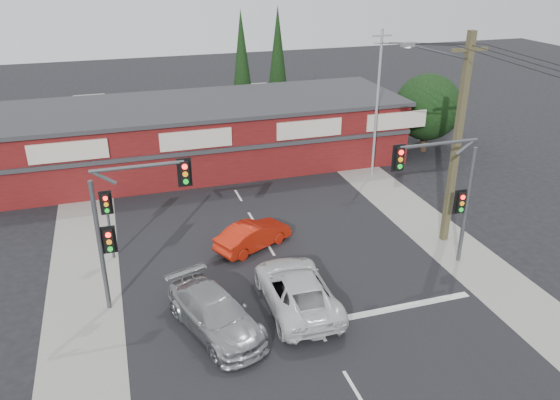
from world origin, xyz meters
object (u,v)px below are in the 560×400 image
object	(u,v)px
white_suv	(297,289)
shop_building	(202,134)
silver_suv	(215,314)
red_sedan	(253,235)
utility_pole	(455,135)

from	to	relation	value
white_suv	shop_building	world-z (taller)	shop_building
silver_suv	red_sedan	world-z (taller)	silver_suv
red_sedan	utility_pole	bearing A→B (deg)	-129.74
shop_building	silver_suv	bearing A→B (deg)	-98.67
white_suv	utility_pole	size ratio (longest dim) A/B	0.55
silver_suv	shop_building	size ratio (longest dim) A/B	0.19
white_suv	utility_pole	world-z (taller)	utility_pole
white_suv	red_sedan	distance (m)	5.16
silver_suv	red_sedan	distance (m)	6.46
white_suv	red_sedan	size ratio (longest dim) A/B	1.40
utility_pole	white_suv	bearing A→B (deg)	-160.36
white_suv	utility_pole	distance (m)	10.29
silver_suv	red_sedan	xyz separation A→B (m)	(2.97, 5.74, -0.09)
white_suv	red_sedan	bearing A→B (deg)	-83.62
silver_suv	utility_pole	world-z (taller)	utility_pole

